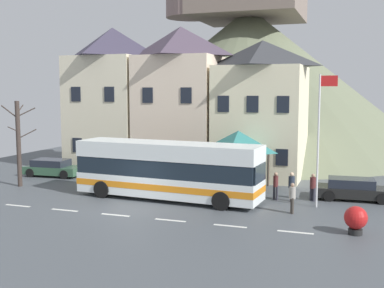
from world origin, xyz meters
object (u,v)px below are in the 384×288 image
parked_car_00 (53,168)px  parked_car_01 (354,189)px  townhouse_01 (181,101)px  pedestrian_03 (292,196)px  pedestrian_01 (292,184)px  harbour_buoy (356,219)px  bus_shelter (238,142)px  flagpole (320,131)px  townhouse_00 (113,99)px  transit_bus (168,171)px  hilltop_castle (248,74)px  public_bench (282,178)px  bare_tree_01 (19,143)px  pedestrian_00 (276,184)px  townhouse_02 (262,109)px  pedestrian_02 (313,187)px

parked_car_00 → parked_car_01: 21.04m
townhouse_01 → pedestrian_03: bearing=-45.1°
pedestrian_01 → harbour_buoy: pedestrian_01 is taller
bus_shelter → flagpole: (5.23, -3.21, 1.07)m
parked_car_01 → flagpole: 4.68m
townhouse_00 → bus_shelter: 12.99m
townhouse_01 → parked_car_00: size_ratio=2.56×
townhouse_01 → townhouse_00: bearing=176.0°
parked_car_01 → pedestrian_03: size_ratio=2.76×
transit_bus → flagpole: flagpole is taller
townhouse_00 → pedestrian_01: 17.65m
hilltop_castle → townhouse_01: bearing=-94.8°
hilltop_castle → parked_car_01: 25.96m
public_bench → harbour_buoy: size_ratio=1.19×
transit_bus → bare_tree_01: size_ratio=1.99×
townhouse_01 → harbour_buoy: (12.85, -12.51, -4.81)m
bus_shelter → pedestrian_00: bearing=-38.6°
transit_bus → parked_car_01: size_ratio=2.54×
parked_car_00 → public_bench: parked_car_00 is taller
townhouse_02 → bus_shelter: townhouse_02 is taller
townhouse_00 → transit_bus: 13.19m
townhouse_01 → parked_car_01: (12.70, -5.48, -4.90)m
pedestrian_02 → parked_car_00: bearing=174.3°
parked_car_01 → harbour_buoy: size_ratio=3.47×
townhouse_01 → pedestrian_01: 12.55m
flagpole → public_bench: bearing=116.7°
pedestrian_01 → flagpole: flagpole is taller
flagpole → hilltop_castle: bearing=111.0°
townhouse_02 → flagpole: 9.66m
townhouse_02 → flagpole: townhouse_02 is taller
townhouse_02 → bus_shelter: bearing=-95.2°
townhouse_02 → transit_bus: townhouse_02 is taller
townhouse_00 → pedestrian_00: (14.40, -7.42, -4.70)m
pedestrian_00 → pedestrian_02: bearing=12.2°
parked_car_01 → townhouse_02: bearing=135.0°
parked_car_01 → pedestrian_01: bearing=-158.2°
hilltop_castle → parked_car_01: (11.29, -22.19, -7.35)m
townhouse_00 → harbour_buoy: size_ratio=8.90×
townhouse_01 → pedestrian_01: size_ratio=6.60×
townhouse_01 → bus_shelter: (5.67, -4.78, -2.45)m
bus_shelter → pedestrian_00: 4.15m
hilltop_castle → parked_car_00: size_ratio=8.72×
townhouse_00 → pedestrian_03: (15.71, -10.19, -4.73)m
public_bench → parked_car_00: bearing=-172.3°
townhouse_00 → bare_tree_01: bearing=-103.4°
bare_tree_01 → pedestrian_03: bearing=-3.9°
pedestrian_03 → bare_tree_01: bearing=176.1°
parked_car_01 → harbour_buoy: harbour_buoy is taller
pedestrian_00 → public_bench: bearing=94.2°
pedestrian_00 → bare_tree_01: 16.73m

